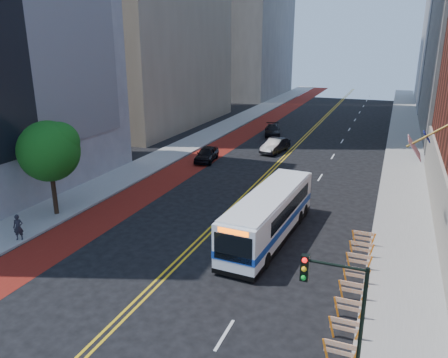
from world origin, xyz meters
name	(u,v)px	position (x,y,z in m)	size (l,w,h in m)	color
ground	(151,289)	(0.00, 0.00, 0.00)	(160.00, 160.00, 0.00)	black
sidewalk_left	(192,143)	(-12.00, 30.00, 0.07)	(4.00, 140.00, 0.15)	gray
sidewalk_right	(405,163)	(12.00, 30.00, 0.07)	(4.00, 140.00, 0.15)	gray
bus_lane_paint	(222,146)	(-8.10, 30.00, 0.00)	(3.60, 140.00, 0.01)	#64130E
center_line_inner	(288,152)	(-0.18, 30.00, 0.00)	(0.14, 140.00, 0.01)	gold
center_line_outer	(291,153)	(0.18, 30.00, 0.00)	(0.14, 140.00, 0.01)	gold
lane_dashes	(342,141)	(4.80, 38.00, 0.01)	(0.14, 98.20, 0.01)	silver
construction_barriers	(354,281)	(9.60, 3.42, 0.68)	(1.42, 10.91, 1.00)	orange
street_tree	(50,149)	(-11.24, 6.04, 4.91)	(4.20, 4.20, 6.70)	black
traffic_signal	(336,301)	(9.41, -3.51, 3.72)	(2.21, 0.34, 5.07)	black
transit_bus	(270,214)	(3.93, 7.97, 1.61)	(3.13, 11.35, 3.08)	white
car_a	(207,154)	(-7.11, 23.30, 0.75)	(1.78, 4.42, 1.50)	black
car_b	(275,145)	(-1.51, 29.58, 0.78)	(1.66, 4.75, 1.57)	black
car_c	(272,131)	(-4.12, 37.86, 0.70)	(1.97, 4.86, 1.41)	black
pedestrian	(18,227)	(-10.40, 1.74, 0.97)	(0.60, 0.39, 1.65)	black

